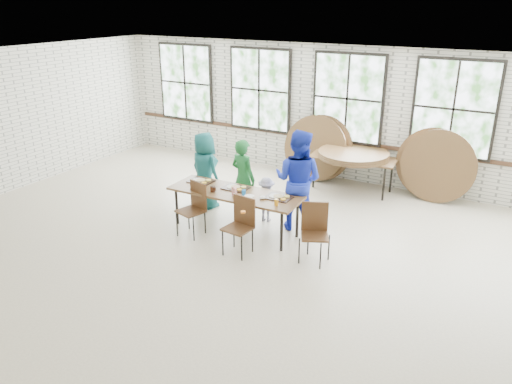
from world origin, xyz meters
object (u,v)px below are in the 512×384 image
Objects in this scene: chair_near_left at (195,204)px; dining_table at (235,195)px; storage_table at (353,160)px; chair_near_right at (241,221)px.

dining_table is at bearing 55.84° from chair_near_left.
chair_near_left is at bearing -121.32° from storage_table.
chair_near_right is 0.51× the size of storage_table.
chair_near_right is 3.68m from storage_table.
chair_near_right reaches higher than dining_table.
chair_near_left is at bearing -141.79° from dining_table.
dining_table is 0.84m from chair_near_right.
chair_near_left is 1.00× the size of chair_near_right.
chair_near_right is at bearing -52.90° from dining_table.
chair_near_left is at bearing 176.07° from chair_near_right.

